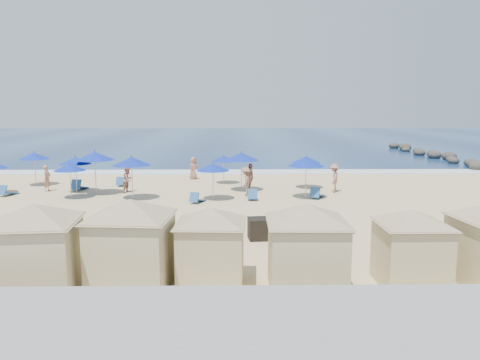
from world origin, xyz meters
name	(u,v)px	position (x,y,z in m)	size (l,w,h in m)	color
ground	(176,216)	(0.00, 0.00, 0.00)	(160.00, 160.00, 0.00)	#D9BB89
ocean	(216,139)	(0.00, 55.00, 0.03)	(160.00, 80.00, 0.06)	navy
surf_line	(199,172)	(0.00, 15.50, 0.04)	(160.00, 2.50, 0.08)	white
seawall	(97,336)	(0.00, -13.50, 0.65)	(160.00, 6.10, 1.22)	gray
rock_jetty	(439,156)	(24.01, 24.90, 0.36)	(2.56, 26.66, 0.96)	#2C2724
trash_bin	(259,229)	(3.86, -4.12, 0.43)	(0.86, 0.86, 0.86)	black
cabana_0	(35,239)	(-2.70, -9.86, 1.69)	(4.69, 4.69, 2.96)	beige
cabana_1	(131,233)	(-0.16, -9.32, 1.70)	(4.72, 4.72, 2.97)	beige
cabana_2	(211,236)	(2.14, -9.00, 1.49)	(4.15, 4.15, 2.60)	beige
cabana_3	(307,237)	(4.91, -9.67, 1.65)	(4.59, 4.59, 2.88)	beige
cabana_4	(412,238)	(8.12, -9.14, 1.47)	(4.09, 4.09, 2.57)	beige
umbrella_2	(34,156)	(-10.70, 9.25, 2.04)	(2.07, 2.07, 2.35)	#A5A8AD
umbrella_3	(70,167)	(-6.72, 4.63, 1.84)	(1.87, 1.87, 2.13)	#A5A8AD
umbrella_4	(75,161)	(-7.06, 6.65, 2.01)	(2.03, 2.03, 2.32)	#A5A8AD
umbrella_5	(95,156)	(-5.63, 5.95, 2.36)	(2.40, 2.40, 2.73)	#A5A8AD
umbrella_6	(132,161)	(-3.04, 4.31, 2.23)	(2.26, 2.26, 2.57)	#A5A8AD
umbrella_7	(242,157)	(3.35, 6.98, 2.21)	(2.24, 2.24, 2.54)	#A5A8AD
umbrella_8	(213,167)	(1.66, 4.08, 1.90)	(1.93, 1.93, 2.19)	#A5A8AD
umbrella_9	(224,159)	(2.15, 9.87, 1.77)	(1.79, 1.79, 2.04)	#A5A8AD
umbrella_10	(306,160)	(7.62, 7.86, 1.91)	(1.93, 1.93, 2.20)	#A5A8AD
umbrella_11	(306,162)	(7.07, 4.45, 2.13)	(2.16, 2.16, 2.46)	#A5A8AD
beach_chair_0	(7,192)	(-10.90, 5.49, 0.24)	(0.92, 1.39, 0.71)	#295998
beach_chair_1	(79,186)	(-7.15, 7.31, 0.27)	(0.79, 1.46, 0.77)	#295998
beach_chair_2	(122,183)	(-4.78, 8.95, 0.23)	(0.62, 1.25, 0.67)	#295998
beach_chair_3	(197,199)	(0.77, 3.19, 0.23)	(0.94, 1.30, 0.66)	#295998
beach_chair_4	(253,196)	(3.93, 4.01, 0.24)	(0.61, 1.28, 0.69)	#295998
beach_chair_5	(316,194)	(7.70, 4.37, 0.24)	(1.06, 1.41, 0.71)	#295998
beachgoer_0	(47,178)	(-9.02, 6.98, 0.84)	(0.61, 0.40, 1.68)	#A66F5C
beachgoer_1	(128,180)	(-3.79, 6.55, 0.80)	(0.78, 0.61, 1.61)	#A66F5C
beachgoer_2	(250,178)	(3.90, 6.65, 0.90)	(1.06, 0.44, 1.80)	#A66F5C
beachgoer_3	(334,178)	(9.17, 6.47, 0.90)	(1.16, 0.66, 1.79)	#A66F5C
beachgoer_4	(193,168)	(-0.13, 11.91, 0.83)	(0.81, 0.53, 1.67)	#A66F5C
beachgoer_5	(246,181)	(3.58, 5.37, 0.87)	(1.12, 0.64, 1.74)	#A66F5C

